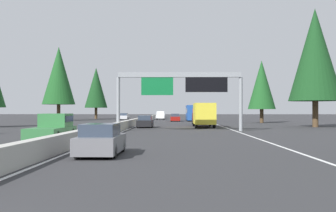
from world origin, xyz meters
name	(u,v)px	position (x,y,z in m)	size (l,w,h in m)	color
ground_plane	(142,123)	(60.00, 0.00, 0.00)	(320.00, 320.00, 0.00)	#2D2D30
median_barrier	(148,118)	(80.00, 0.30, 0.45)	(180.00, 0.56, 0.90)	#ADAAA3
shoulder_stripe_right	(208,122)	(70.00, -11.52, 0.01)	(160.00, 0.16, 0.01)	silver
shoulder_stripe_median	(148,121)	(70.00, -0.25, 0.01)	(160.00, 0.16, 0.01)	silver
sign_gantry_overhead	(181,84)	(34.70, -6.04, 4.71)	(0.50, 12.68, 5.92)	gray
sedan_mid_left	(101,140)	(12.94, -2.01, 0.68)	(4.40, 1.80, 1.47)	slate
sedan_distant_b	(145,122)	(43.31, -1.77, 0.68)	(4.40, 1.80, 1.47)	black
bus_distant_a	(193,112)	(75.79, -8.92, 1.72)	(11.50, 2.55, 3.10)	#1E4793
sedan_near_center	(162,115)	(108.05, -1.62, 0.68)	(4.40, 1.80, 1.47)	silver
box_truck_far_center	(204,114)	(44.15, -8.94, 1.61)	(8.50, 2.40, 2.95)	gold
pickup_near_right	(161,115)	(89.77, -1.92, 0.91)	(5.60, 2.00, 1.86)	white
minivan_far_right	(199,118)	(53.01, -8.93, 0.95)	(5.00, 1.95, 1.69)	black
sedan_mid_center	(175,118)	(71.56, -5.43, 0.68)	(4.40, 1.80, 1.47)	maroon
oncoming_near	(53,128)	(21.50, 2.85, 0.91)	(5.60, 2.00, 1.86)	#2D6B38
oncoming_far	(124,116)	(87.46, 6.40, 0.68)	(4.40, 1.80, 1.47)	silver
conifer_right_near	(315,55)	(44.92, -22.94, 9.06)	(6.55, 6.55, 14.89)	#4C3823
conifer_right_mid	(262,85)	(62.31, -19.96, 6.39)	(4.63, 4.63, 10.52)	#4C3823
conifer_left_mid	(59,76)	(76.45, 18.50, 9.22)	(6.67, 6.67, 15.16)	#4C3823
conifer_left_far	(96,88)	(92.70, 14.01, 7.65)	(5.54, 5.54, 12.59)	#4C3823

